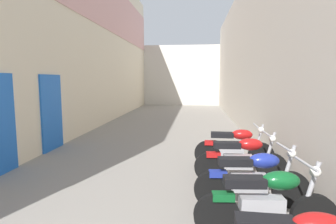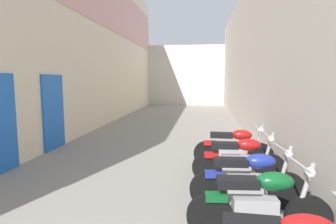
{
  "view_description": "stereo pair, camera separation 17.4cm",
  "coord_description": "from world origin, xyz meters",
  "px_view_note": "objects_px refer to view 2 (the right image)",
  "views": [
    {
      "loc": [
        1.17,
        0.32,
        2.06
      ],
      "look_at": [
        0.44,
        7.49,
        1.2
      ],
      "focal_mm": 29.01,
      "sensor_mm": 36.0,
      "label": 1
    },
    {
      "loc": [
        1.34,
        0.34,
        2.06
      ],
      "look_at": [
        0.44,
        7.49,
        1.2
      ],
      "focal_mm": 29.01,
      "sensor_mm": 36.0,
      "label": 2
    }
  ],
  "objects_px": {
    "motorcycle_third": "(260,202)",
    "motorcycle_fifth": "(239,158)",
    "motorcycle_fourth": "(249,178)",
    "motorcycle_sixth": "(234,146)"
  },
  "relations": [
    {
      "from": "motorcycle_third",
      "to": "motorcycle_fifth",
      "type": "height_order",
      "value": "same"
    },
    {
      "from": "motorcycle_fifth",
      "to": "motorcycle_sixth",
      "type": "bearing_deg",
      "value": 90.0
    },
    {
      "from": "motorcycle_third",
      "to": "motorcycle_sixth",
      "type": "xyz_separation_m",
      "value": [
        0.0,
        2.94,
        0.0
      ]
    },
    {
      "from": "motorcycle_third",
      "to": "motorcycle_fourth",
      "type": "relative_size",
      "value": 1.0
    },
    {
      "from": "motorcycle_fourth",
      "to": "motorcycle_sixth",
      "type": "distance_m",
      "value": 2.08
    },
    {
      "from": "motorcycle_fourth",
      "to": "motorcycle_fifth",
      "type": "height_order",
      "value": "same"
    },
    {
      "from": "motorcycle_sixth",
      "to": "motorcycle_third",
      "type": "bearing_deg",
      "value": -90.0
    },
    {
      "from": "motorcycle_third",
      "to": "motorcycle_fifth",
      "type": "distance_m",
      "value": 1.96
    },
    {
      "from": "motorcycle_third",
      "to": "motorcycle_sixth",
      "type": "bearing_deg",
      "value": 90.0
    },
    {
      "from": "motorcycle_third",
      "to": "motorcycle_sixth",
      "type": "height_order",
      "value": "same"
    }
  ]
}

